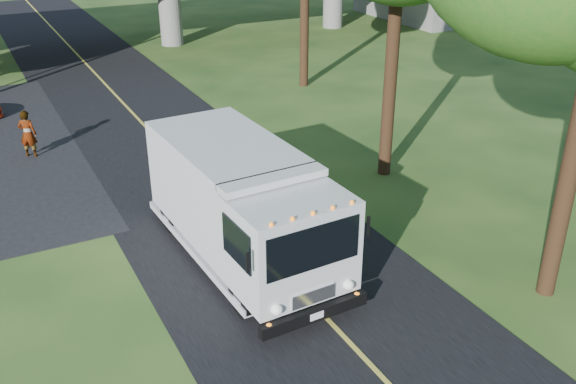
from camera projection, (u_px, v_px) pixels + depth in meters
road at (212, 197)px, 21.16m from camera, size 7.00×90.00×0.02m
lane_line at (212, 197)px, 21.15m from camera, size 0.12×90.00×0.01m
step_van at (242, 202)px, 17.01m from camera, size 3.09×7.66×3.17m
pedestrian at (28, 134)px, 23.95m from camera, size 0.80×0.72×1.82m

